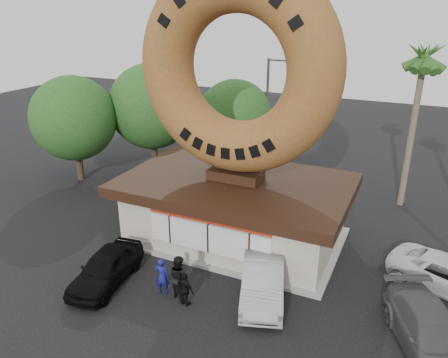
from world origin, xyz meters
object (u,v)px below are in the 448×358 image
at_px(donut_shop, 235,207).
at_px(person_right, 185,289).
at_px(car_silver, 263,278).
at_px(car_black, 106,268).
at_px(giant_donut, 237,69).
at_px(street_lamp, 269,110).
at_px(person_center, 179,277).
at_px(car_grey, 432,335).
at_px(person_left, 162,276).

distance_m(donut_shop, person_right, 5.95).
bearing_deg(car_silver, person_right, -160.96).
distance_m(person_right, car_silver, 3.26).
xyz_separation_m(person_right, car_black, (-3.89, -0.09, -0.02)).
xyz_separation_m(giant_donut, street_lamp, (-1.86, 10.00, -4.15)).
xyz_separation_m(person_center, car_grey, (9.54, 0.93, -0.21)).
xyz_separation_m(donut_shop, street_lamp, (-1.86, 10.02, 2.72)).
xyz_separation_m(donut_shop, person_left, (-0.88, -5.58, -0.91)).
bearing_deg(person_left, car_grey, 175.17).
height_order(street_lamp, car_black, street_lamp).
xyz_separation_m(person_left, car_silver, (3.84, 1.71, -0.07)).
height_order(giant_donut, person_center, giant_donut).
relative_size(giant_donut, person_center, 4.99).
bearing_deg(person_center, car_black, 30.35).
height_order(person_right, car_silver, car_silver).
bearing_deg(car_silver, giant_donut, 108.87).
distance_m(giant_donut, car_silver, 9.24).
distance_m(street_lamp, person_center, 15.97).
xyz_separation_m(car_black, car_grey, (12.92, 1.41, 0.02)).
bearing_deg(donut_shop, person_left, -98.98).
bearing_deg(car_black, street_lamp, 76.81).
bearing_deg(person_left, donut_shop, -109.63).
bearing_deg(street_lamp, giant_donut, -79.49).
relative_size(street_lamp, person_left, 4.69).
distance_m(donut_shop, car_black, 6.98).
height_order(person_right, car_grey, same).
height_order(donut_shop, person_right, donut_shop).
height_order(person_left, car_black, person_left).
xyz_separation_m(street_lamp, car_black, (-1.67, -15.95, -3.74)).
relative_size(giant_donut, street_lamp, 1.21).
height_order(person_left, person_center, person_center).
height_order(giant_donut, person_right, giant_donut).
distance_m(person_center, car_silver, 3.48).
bearing_deg(car_grey, person_right, 163.98).
relative_size(street_lamp, person_center, 4.13).
bearing_deg(person_center, person_right, 164.88).
height_order(street_lamp, car_silver, street_lamp).
xyz_separation_m(person_center, person_right, (0.50, -0.39, -0.21)).
distance_m(person_center, car_grey, 9.59).
distance_m(person_left, car_black, 2.67).
bearing_deg(street_lamp, car_black, -95.96).
xyz_separation_m(donut_shop, car_grey, (9.40, -4.53, -1.00)).
relative_size(person_right, car_silver, 0.32).
bearing_deg(donut_shop, person_center, -91.42).
relative_size(person_left, car_silver, 0.36).
distance_m(person_left, car_silver, 4.20).
bearing_deg(person_right, car_grey, -158.53).
bearing_deg(car_black, person_left, 0.48).
distance_m(person_left, person_right, 1.28).
relative_size(giant_donut, person_right, 6.35).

